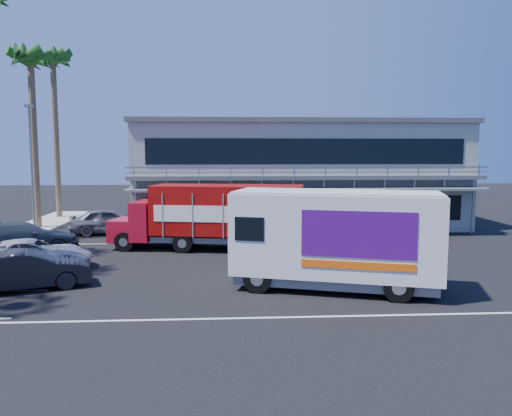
{
  "coord_description": "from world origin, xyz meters",
  "views": [
    {
      "loc": [
        -2.05,
        -21.02,
        5.12
      ],
      "look_at": [
        -0.54,
        4.35,
        2.3
      ],
      "focal_mm": 35.0,
      "sensor_mm": 36.0,
      "label": 1
    }
  ],
  "objects": [
    {
      "name": "building",
      "position": [
        3.0,
        14.94,
        3.66
      ],
      "size": [
        22.4,
        12.0,
        7.3
      ],
      "color": "#979F91",
      "rests_on": "ground"
    },
    {
      "name": "light_pole_far",
      "position": [
        -14.2,
        11.0,
        4.5
      ],
      "size": [
        0.5,
        0.25,
        8.09
      ],
      "color": "gray",
      "rests_on": "ground"
    },
    {
      "name": "palm_f",
      "position": [
        -15.1,
        18.5,
        11.47
      ],
      "size": [
        2.8,
        2.8,
        13.25
      ],
      "color": "brown",
      "rests_on": "ground"
    },
    {
      "name": "red_truck",
      "position": [
        -2.68,
        5.13,
        1.88
      ],
      "size": [
        10.43,
        4.21,
        3.43
      ],
      "rotation": [
        0.0,
        0.0,
        -0.19
      ],
      "color": "#A70D1F",
      "rests_on": "ground"
    },
    {
      "name": "parked_car_b",
      "position": [
        -9.5,
        -2.19,
        0.73
      ],
      "size": [
        4.71,
        3.07,
        1.47
      ],
      "primitive_type": "imported",
      "rotation": [
        0.0,
        0.0,
        1.94
      ],
      "color": "black",
      "rests_on": "ground"
    },
    {
      "name": "ground",
      "position": [
        0.0,
        0.0,
        0.0
      ],
      "size": [
        120.0,
        120.0,
        0.0
      ],
      "primitive_type": "plane",
      "color": "black",
      "rests_on": "ground"
    },
    {
      "name": "white_van",
      "position": [
        1.99,
        -2.88,
        1.97
      ],
      "size": [
        8.02,
        4.7,
        3.71
      ],
      "rotation": [
        0.0,
        0.0,
        -0.29
      ],
      "color": "silver",
      "rests_on": "ground"
    },
    {
      "name": "parked_car_e",
      "position": [
        -9.5,
        10.8,
        0.82
      ],
      "size": [
        5.09,
        2.81,
        1.64
      ],
      "primitive_type": "imported",
      "rotation": [
        0.0,
        0.0,
        1.76
      ],
      "color": "slate",
      "rests_on": "ground"
    },
    {
      "name": "parked_car_d",
      "position": [
        -12.5,
        4.85,
        0.8
      ],
      "size": [
        5.89,
        3.72,
        1.59
      ],
      "primitive_type": "imported",
      "rotation": [
        0.0,
        0.0,
        1.87
      ],
      "color": "#303840",
      "rests_on": "ground"
    },
    {
      "name": "palm_e",
      "position": [
        -14.7,
        13.0,
        10.57
      ],
      "size": [
        2.8,
        2.8,
        12.25
      ],
      "color": "brown",
      "rests_on": "ground"
    },
    {
      "name": "parked_car_c",
      "position": [
        -10.52,
        0.8,
        0.7
      ],
      "size": [
        5.45,
        3.56,
        1.4
      ],
      "primitive_type": "imported",
      "rotation": [
        0.0,
        0.0,
        1.84
      ],
      "color": "silver",
      "rests_on": "ground"
    }
  ]
}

